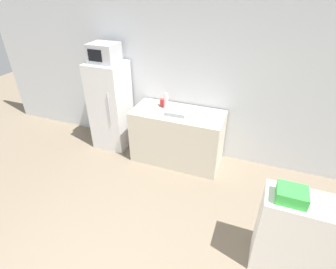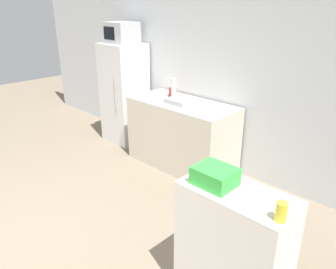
{
  "view_description": "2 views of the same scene",
  "coord_description": "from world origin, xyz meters",
  "px_view_note": "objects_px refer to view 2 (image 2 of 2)",
  "views": [
    {
      "loc": [
        1.19,
        -0.88,
        2.85
      ],
      "look_at": [
        0.12,
        1.92,
        1.03
      ],
      "focal_mm": 28.0,
      "sensor_mm": 36.0,
      "label": 1
    },
    {
      "loc": [
        2.8,
        -0.43,
        2.2
      ],
      "look_at": [
        0.51,
        1.94,
        0.86
      ],
      "focal_mm": 35.0,
      "sensor_mm": 36.0,
      "label": 2
    }
  ],
  "objects_px": {
    "bottle_tall": "(173,88)",
    "refrigerator": "(124,94)",
    "basket": "(215,176)",
    "jar": "(281,212)",
    "bottle_short": "(172,92)",
    "microwave": "(121,33)"
  },
  "relations": [
    {
      "from": "microwave",
      "to": "bottle_short",
      "type": "bearing_deg",
      "value": 4.79
    },
    {
      "from": "bottle_tall",
      "to": "bottle_short",
      "type": "relative_size",
      "value": 2.3
    },
    {
      "from": "microwave",
      "to": "bottle_short",
      "type": "relative_size",
      "value": 3.78
    },
    {
      "from": "basket",
      "to": "refrigerator",
      "type": "bearing_deg",
      "value": 152.05
    },
    {
      "from": "refrigerator",
      "to": "bottle_short",
      "type": "height_order",
      "value": "refrigerator"
    },
    {
      "from": "bottle_short",
      "to": "jar",
      "type": "relative_size",
      "value": 0.98
    },
    {
      "from": "bottle_short",
      "to": "jar",
      "type": "height_order",
      "value": "jar"
    },
    {
      "from": "bottle_short",
      "to": "microwave",
      "type": "bearing_deg",
      "value": -175.21
    },
    {
      "from": "microwave",
      "to": "basket",
      "type": "xyz_separation_m",
      "value": [
        2.99,
        -1.59,
        -0.69
      ]
    },
    {
      "from": "bottle_short",
      "to": "basket",
      "type": "height_order",
      "value": "basket"
    },
    {
      "from": "basket",
      "to": "jar",
      "type": "distance_m",
      "value": 0.53
    },
    {
      "from": "bottle_tall",
      "to": "basket",
      "type": "xyz_separation_m",
      "value": [
        1.9,
        -1.59,
        -0.01
      ]
    },
    {
      "from": "microwave",
      "to": "bottle_tall",
      "type": "distance_m",
      "value": 1.29
    },
    {
      "from": "microwave",
      "to": "bottle_short",
      "type": "height_order",
      "value": "microwave"
    },
    {
      "from": "refrigerator",
      "to": "jar",
      "type": "relative_size",
      "value": 12.87
    },
    {
      "from": "bottle_short",
      "to": "refrigerator",
      "type": "bearing_deg",
      "value": -175.27
    },
    {
      "from": "bottle_tall",
      "to": "refrigerator",
      "type": "bearing_deg",
      "value": -179.67
    },
    {
      "from": "basket",
      "to": "jar",
      "type": "xyz_separation_m",
      "value": [
        0.53,
        -0.07,
        -0.0
      ]
    },
    {
      "from": "refrigerator",
      "to": "microwave",
      "type": "height_order",
      "value": "microwave"
    },
    {
      "from": "refrigerator",
      "to": "basket",
      "type": "xyz_separation_m",
      "value": [
        2.99,
        -1.59,
        0.27
      ]
    },
    {
      "from": "bottle_tall",
      "to": "basket",
      "type": "distance_m",
      "value": 2.48
    },
    {
      "from": "bottle_tall",
      "to": "jar",
      "type": "xyz_separation_m",
      "value": [
        2.42,
        -1.66,
        -0.01
      ]
    }
  ]
}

